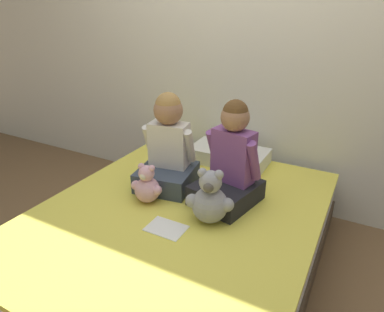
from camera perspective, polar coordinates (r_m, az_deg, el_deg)
name	(u,v)px	position (r m, az deg, el deg)	size (l,w,h in m)	color
ground_plane	(179,265)	(2.28, -2.14, -17.63)	(14.00, 14.00, 0.00)	brown
wall_behind_bed	(249,44)	(2.69, 9.51, 17.97)	(8.00, 0.06, 2.50)	silver
bed	(179,239)	(2.15, -2.22, -13.58)	(1.56, 1.90, 0.41)	#473828
child_on_left	(168,149)	(2.21, -4.03, 1.25)	(0.39, 0.40, 0.62)	#384251
child_on_right	(230,164)	(2.03, 6.41, -1.33)	(0.40, 0.44, 0.63)	black
teddy_bear_held_by_left_child	(147,186)	(2.09, -7.43, -4.94)	(0.21, 0.16, 0.25)	#DBA3B2
teddy_bear_held_by_right_child	(210,200)	(1.87, 3.00, -7.32)	(0.26, 0.20, 0.32)	#939399
pillow_at_headboard	(229,155)	(2.62, 6.19, 0.12)	(0.58, 0.31, 0.11)	silver
sign_card	(166,228)	(1.89, -4.33, -11.91)	(0.21, 0.15, 0.00)	white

